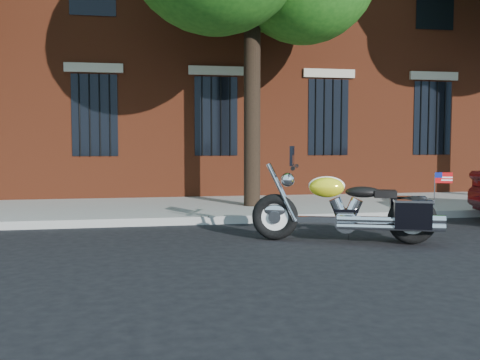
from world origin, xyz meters
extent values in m
plane|color=black|center=(0.00, 0.00, 0.00)|extent=(120.00, 120.00, 0.00)
cube|color=gray|center=(0.00, 1.38, 0.07)|extent=(40.00, 0.16, 0.15)
cube|color=gray|center=(0.00, 3.26, 0.07)|extent=(40.00, 3.60, 0.15)
cube|color=maroon|center=(0.00, 10.06, 6.00)|extent=(26.00, 10.00, 12.00)
cube|color=black|center=(0.00, 5.11, 2.20)|extent=(1.10, 0.14, 2.00)
cube|color=#B2A893|center=(0.00, 5.08, 3.35)|extent=(1.40, 0.20, 0.22)
cylinder|color=black|center=(0.00, 5.03, 2.20)|extent=(0.04, 0.04, 2.00)
cylinder|color=black|center=(0.50, 2.90, 2.50)|extent=(0.36, 0.36, 5.00)
torus|color=black|center=(0.18, -0.48, 0.37)|extent=(0.74, 0.40, 0.73)
torus|color=black|center=(2.12, -1.18, 0.37)|extent=(0.74, 0.40, 0.73)
cylinder|color=white|center=(0.18, -0.48, 0.37)|extent=(0.53, 0.25, 0.54)
cylinder|color=white|center=(2.12, -1.18, 0.37)|extent=(0.53, 0.25, 0.54)
ellipsoid|color=white|center=(0.18, -0.48, 0.48)|extent=(0.41, 0.26, 0.21)
ellipsoid|color=yellow|center=(2.12, -1.18, 0.50)|extent=(0.41, 0.27, 0.21)
cube|color=white|center=(1.15, -0.83, 0.35)|extent=(1.57, 0.66, 0.09)
cylinder|color=white|center=(1.20, -0.85, 0.33)|extent=(0.39, 0.30, 0.35)
cylinder|color=white|center=(1.64, -1.22, 0.34)|extent=(1.31, 0.56, 0.10)
ellipsoid|color=yellow|center=(0.92, -0.75, 0.85)|extent=(0.61, 0.48, 0.31)
ellipsoid|color=black|center=(1.44, -0.93, 0.78)|extent=(0.60, 0.47, 0.17)
cube|color=black|center=(2.19, -0.91, 0.49)|extent=(0.55, 0.34, 0.41)
cube|color=black|center=(1.99, -1.44, 0.49)|extent=(0.55, 0.34, 0.41)
cylinder|color=white|center=(0.47, -0.58, 1.15)|extent=(0.33, 0.81, 0.04)
sphere|color=white|center=(0.36, -0.54, 0.96)|extent=(0.28, 0.28, 0.22)
cube|color=black|center=(0.42, -0.57, 1.33)|extent=(0.19, 0.42, 0.30)
cube|color=red|center=(2.36, -1.61, 1.03)|extent=(0.23, 0.10, 0.15)
camera|label=1|loc=(-1.83, -8.54, 1.53)|focal=40.00mm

